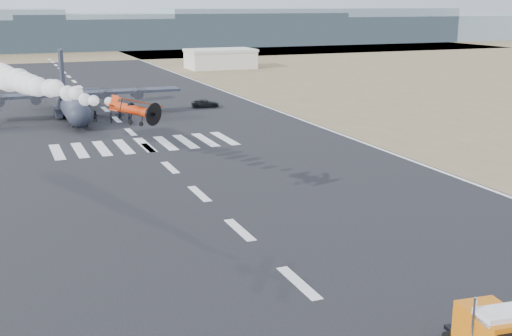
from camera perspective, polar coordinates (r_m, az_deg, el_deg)
ground at (r=46.90m, az=3.82°, el=-10.15°), size 500.00×500.00×0.00m
scrub_far at (r=269.62m, az=-18.35°, el=9.59°), size 500.00×80.00×0.00m
runway_markings at (r=101.93m, az=-11.08°, el=3.15°), size 60.00×260.00×0.01m
ridge_seg_d at (r=299.13m, az=-18.90°, el=11.20°), size 150.00×50.00×13.00m
ridge_seg_e at (r=310.05m, az=-6.60°, el=12.14°), size 150.00×50.00×15.00m
ridge_seg_f at (r=333.53m, az=4.47°, el=12.52°), size 150.00×50.00×17.00m
ridge_seg_g at (r=367.25m, az=13.78°, el=12.02°), size 150.00×50.00×13.00m
hangar_right at (r=199.80m, az=-3.18°, el=9.70°), size 20.50×12.50×5.90m
aerobatic_biplane at (r=58.74m, az=-10.85°, el=5.16°), size 5.66×5.46×2.97m
smoke_trail at (r=85.07m, az=-20.82°, el=7.48°), size 12.87×34.33×3.67m
transport_aircraft at (r=117.92m, az=-16.26°, el=5.76°), size 38.28×31.57×11.09m
support_vehicle at (r=124.74m, az=-4.54°, el=5.76°), size 5.57×3.10×1.47m
crew_a at (r=110.66m, az=-12.75°, el=4.41°), size 0.79×0.83×1.77m
crew_b at (r=112.13m, az=-14.07°, el=4.49°), size 0.93×0.59×1.87m
crew_d at (r=108.17m, az=-14.81°, el=4.02°), size 0.55×0.98×1.62m
crew_e at (r=108.04m, az=-15.96°, el=4.01°), size 1.08×0.96×1.89m
crew_f at (r=112.56m, az=-12.00°, el=4.61°), size 1.69×1.01×1.73m
crew_g at (r=111.19m, az=-11.21°, el=4.57°), size 0.87×0.82×1.89m
crew_h at (r=115.37m, az=-15.51°, el=4.60°), size 0.91×0.80×1.60m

